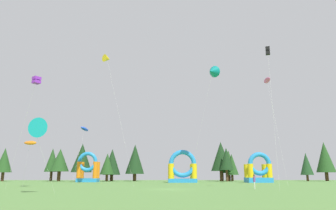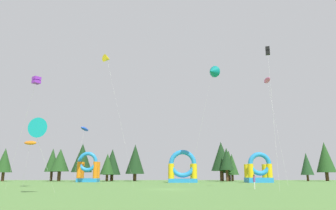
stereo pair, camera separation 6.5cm
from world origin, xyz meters
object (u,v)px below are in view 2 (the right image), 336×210
at_px(inflatable_blue_arch, 259,172).
at_px(inflatable_yellow_castle, 182,171).
at_px(kite_cyan_delta, 33,126).
at_px(kite_blue_parafoil, 85,129).
at_px(kite_pink_parafoil, 267,80).
at_px(kite_purple_box, 36,80).
at_px(kite_yellow_delta, 107,59).
at_px(kite_orange_parafoil, 30,143).
at_px(kite_teal_delta, 213,71).
at_px(person_far_side, 254,180).
at_px(kite_black_box, 268,51).
at_px(inflatable_red_slide, 88,170).

distance_m(inflatable_blue_arch, inflatable_yellow_castle, 16.24).
relative_size(kite_cyan_delta, kite_blue_parafoil, 0.62).
relative_size(kite_cyan_delta, kite_pink_parafoil, 0.37).
distance_m(kite_purple_box, inflatable_blue_arch, 48.68).
distance_m(kite_yellow_delta, kite_blue_parafoil, 17.03).
height_order(kite_orange_parafoil, kite_purple_box, kite_purple_box).
height_order(kite_teal_delta, kite_orange_parafoil, kite_teal_delta).
bearing_deg(kite_purple_box, kite_teal_delta, 37.21).
relative_size(kite_purple_box, person_far_side, 7.87).
bearing_deg(kite_orange_parafoil, kite_yellow_delta, 46.81).
height_order(person_far_side, inflatable_blue_arch, inflatable_blue_arch).
bearing_deg(kite_cyan_delta, person_far_side, 22.05).
bearing_deg(kite_pink_parafoil, kite_blue_parafoil, 162.96).
distance_m(kite_black_box, kite_orange_parafoil, 35.30).
distance_m(kite_teal_delta, kite_orange_parafoil, 33.43).
height_order(person_far_side, inflatable_yellow_castle, inflatable_yellow_castle).
bearing_deg(inflatable_red_slide, kite_cyan_delta, -83.56).
distance_m(kite_teal_delta, person_far_side, 26.60).
bearing_deg(kite_purple_box, kite_pink_parafoil, 27.21).
height_order(kite_orange_parafoil, inflatable_yellow_castle, inflatable_yellow_castle).
height_order(kite_teal_delta, inflatable_yellow_castle, kite_teal_delta).
relative_size(kite_black_box, inflatable_red_slide, 2.67).
xyz_separation_m(kite_blue_parafoil, person_far_side, (27.33, -27.83, -10.00)).
bearing_deg(inflatable_blue_arch, kite_pink_parafoil, -95.93).
height_order(inflatable_blue_arch, inflatable_red_slide, inflatable_red_slide).
distance_m(kite_cyan_delta, kite_purple_box, 11.49).
height_order(kite_black_box, inflatable_red_slide, kite_black_box).
bearing_deg(person_far_side, kite_black_box, -75.37).
relative_size(inflatable_blue_arch, inflatable_yellow_castle, 0.93).
xyz_separation_m(kite_purple_box, inflatable_yellow_castle, (19.72, 31.32, -10.51)).
distance_m(kite_purple_box, kite_pink_parafoil, 39.27).
distance_m(kite_teal_delta, kite_black_box, 18.82).
bearing_deg(inflatable_blue_arch, kite_purple_box, -139.22).
height_order(kite_orange_parafoil, inflatable_blue_arch, kite_orange_parafoil).
relative_size(kite_black_box, kite_purple_box, 1.33).
distance_m(inflatable_red_slide, inflatable_yellow_castle, 21.59).
bearing_deg(kite_purple_box, kite_orange_parafoil, 112.85).
bearing_deg(kite_purple_box, kite_blue_parafoil, 91.80).
relative_size(kite_blue_parafoil, kite_purple_box, 0.86).
height_order(kite_teal_delta, inflatable_red_slide, kite_teal_delta).
xyz_separation_m(kite_pink_parafoil, inflatable_blue_arch, (1.38, 13.23, -16.23)).
distance_m(kite_cyan_delta, inflatable_yellow_castle, 43.03).
xyz_separation_m(kite_yellow_delta, inflatable_yellow_castle, (14.47, 13.64, -20.00)).
xyz_separation_m(kite_teal_delta, kite_purple_box, (-24.78, -18.82, -7.54)).
height_order(kite_cyan_delta, kite_teal_delta, kite_teal_delta).
bearing_deg(inflatable_red_slide, kite_purple_box, -87.77).
bearing_deg(kite_yellow_delta, kite_black_box, -35.28).
bearing_deg(kite_purple_box, inflatable_blue_arch, 40.78).
bearing_deg(kite_pink_parafoil, inflatable_yellow_castle, 137.67).
bearing_deg(kite_black_box, inflatable_yellow_castle, 107.11).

